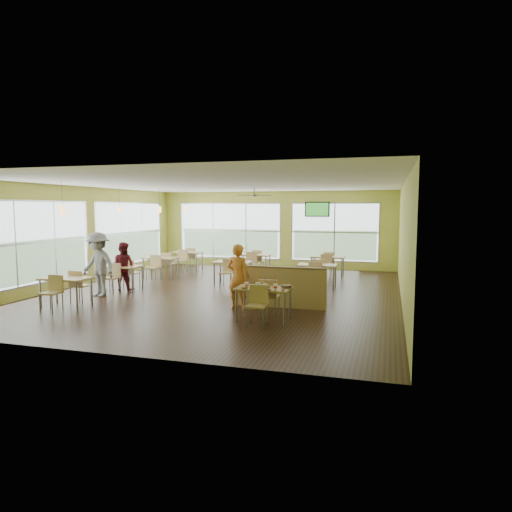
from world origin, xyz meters
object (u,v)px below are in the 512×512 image
food_basket (286,286)px  half_wall_divider (279,287)px  main_table (264,293)px  man_plaid (238,277)px

food_basket → half_wall_divider: bearing=110.2°
food_basket → main_table: bearing=-166.9°
man_plaid → food_basket: bearing=158.4°
half_wall_divider → man_plaid: man_plaid is taller
man_plaid → food_basket: man_plaid is taller
main_table → half_wall_divider: (0.00, 1.45, -0.11)m
half_wall_divider → main_table: bearing=-90.0°
half_wall_divider → man_plaid: size_ratio=1.47×
main_table → food_basket: 0.53m
half_wall_divider → man_plaid: 1.08m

